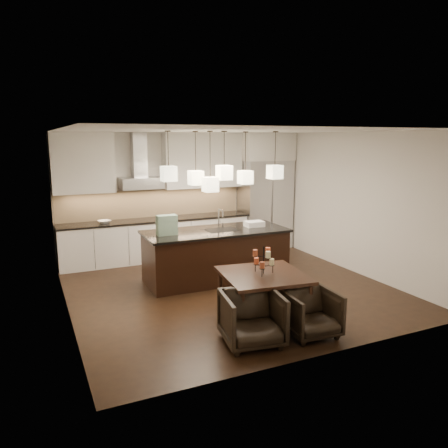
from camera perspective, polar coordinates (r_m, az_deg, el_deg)
name	(u,v)px	position (r m, az deg, el deg)	size (l,w,h in m)	color
floor	(229,289)	(8.01, 0.60, -8.43)	(5.50, 5.50, 0.02)	black
ceiling	(229,130)	(7.55, 0.65, 12.19)	(5.50, 5.50, 0.02)	white
wall_back	(178,194)	(10.19, -6.02, 3.91)	(5.50, 0.02, 2.80)	silver
wall_front	(328,247)	(5.34, 13.38, -2.94)	(5.50, 0.02, 2.80)	silver
wall_left	(62,225)	(6.96, -20.41, -0.10)	(0.02, 5.50, 2.80)	silver
wall_right	(353,203)	(9.16, 16.46, 2.70)	(0.02, 5.50, 2.80)	silver
refrigerator	(265,205)	(10.75, 5.35, 2.55)	(1.20, 0.72, 2.15)	#B7B7BA
fridge_panel	(266,147)	(10.63, 5.48, 10.03)	(1.26, 0.72, 0.65)	silver
lower_cabinets	(157,240)	(9.87, -8.73, -2.07)	(4.21, 0.62, 0.88)	silver
countertop	(156,220)	(9.77, -8.81, 0.56)	(4.21, 0.66, 0.04)	black
backsplash	(152,203)	(10.00, -9.34, 2.73)	(4.21, 0.02, 0.63)	#CCB087
upper_cab_left	(83,163)	(9.47, -17.98, 7.60)	(1.25, 0.35, 1.25)	silver
upper_cab_right	(203,160)	(10.14, -2.77, 8.32)	(1.86, 0.35, 1.25)	silver
hood_canopy	(141,183)	(9.63, -10.76, 5.27)	(0.90, 0.52, 0.24)	#B7B7BA
hood_chimney	(139,155)	(9.70, -11.05, 8.86)	(0.30, 0.28, 0.96)	#B7B7BA
fruit_bowl	(104,222)	(9.48, -15.36, 0.28)	(0.26, 0.26, 0.06)	silver
island_body	(216,256)	(8.35, -1.08, -4.20)	(2.63, 1.05, 0.93)	black
island_top	(216,231)	(8.23, -1.09, -0.95)	(2.71, 1.14, 0.04)	black
faucet	(219,218)	(8.33, -0.71, 0.73)	(0.11, 0.25, 0.40)	silver
tote_bag	(167,225)	(7.86, -7.48, -0.14)	(0.36, 0.19, 0.36)	#155239
food_container	(254,224)	(8.58, 3.97, 0.02)	(0.36, 0.25, 0.11)	silver
dining_table	(263,296)	(6.62, 5.09, -9.40)	(1.18, 1.18, 0.71)	black
candelabra	(263,260)	(6.44, 5.18, -4.70)	(0.34, 0.34, 0.42)	black
candle_a	(272,262)	(6.50, 6.25, -4.94)	(0.07, 0.07, 0.09)	beige
candle_b	(256,261)	(6.53, 4.25, -4.83)	(0.07, 0.07, 0.09)	#D14F29
candle_c	(262,265)	(6.33, 5.01, -5.37)	(0.07, 0.07, 0.09)	brown
candle_d	(268,251)	(6.53, 5.76, -3.49)	(0.07, 0.07, 0.09)	#D14F29
candle_e	(255,253)	(6.39, 4.11, -3.79)	(0.07, 0.07, 0.09)	brown
candle_f	(268,255)	(6.31, 5.78, -4.00)	(0.07, 0.07, 0.09)	beige
armchair_left	(252,318)	(5.86, 3.68, -12.21)	(0.75, 0.77, 0.71)	black
armchair_right	(311,313)	(6.21, 11.29, -11.37)	(0.68, 0.70, 0.63)	black
pendant_a	(169,174)	(7.65, -7.24, 6.54)	(0.24, 0.24, 0.26)	beige
pendant_b	(196,178)	(8.08, -3.70, 6.03)	(0.24, 0.24, 0.26)	beige
pendant_c	(224,173)	(7.93, 0.03, 6.73)	(0.24, 0.24, 0.26)	beige
pendant_d	(245,177)	(8.59, 2.79, 6.11)	(0.24, 0.24, 0.26)	beige
pendant_e	(275,172)	(8.43, 6.65, 6.76)	(0.24, 0.24, 0.26)	beige
pendant_f	(210,184)	(7.81, -1.81, 5.19)	(0.24, 0.24, 0.26)	beige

